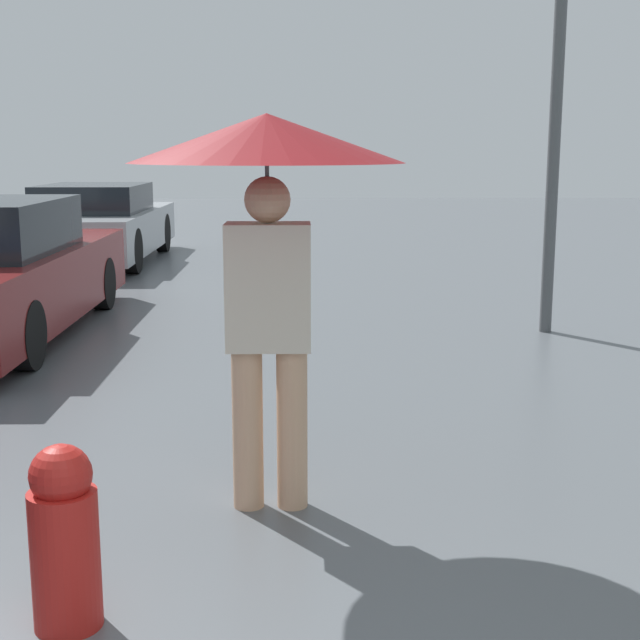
{
  "coord_description": "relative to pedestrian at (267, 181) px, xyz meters",
  "views": [
    {
      "loc": [
        -0.13,
        -1.12,
        1.75
      ],
      "look_at": [
        -0.06,
        3.04,
        0.94
      ],
      "focal_mm": 50.0,
      "sensor_mm": 36.0,
      "label": 1
    }
  ],
  "objects": [
    {
      "name": "pedestrian",
      "position": [
        0.0,
        0.0,
        0.0
      ],
      "size": [
        1.28,
        1.28,
        1.9
      ],
      "color": "tan",
      "rests_on": "ground_plane"
    },
    {
      "name": "fire_hydrant",
      "position": [
        -0.71,
        -1.11,
        -1.25
      ],
      "size": [
        0.25,
        0.25,
        0.7
      ],
      "color": "#B21E19",
      "rests_on": "ground_plane"
    },
    {
      "name": "parked_car_farthest",
      "position": [
        -3.0,
        9.62,
        -1.02
      ],
      "size": [
        1.72,
        4.36,
        1.2
      ],
      "color": "#9EA3A8",
      "rests_on": "ground_plane"
    }
  ]
}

